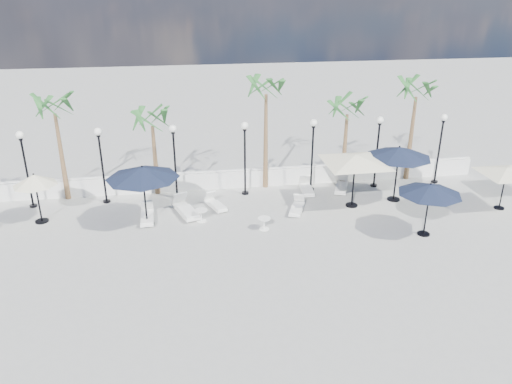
{
  "coord_description": "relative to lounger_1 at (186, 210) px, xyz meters",
  "views": [
    {
      "loc": [
        -3.07,
        -17.15,
        10.26
      ],
      "look_at": [
        0.06,
        3.17,
        1.5
      ],
      "focal_mm": 35.0,
      "sensor_mm": 36.0,
      "label": 1
    }
  ],
  "objects": [
    {
      "name": "side_table_1",
      "position": [
        0.68,
        -0.81,
        0.08
      ],
      "size": [
        0.58,
        0.58,
        0.57
      ],
      "color": "white",
      "rests_on": "ground"
    },
    {
      "name": "lounger_5",
      "position": [
        8.19,
        1.76,
        -0.04
      ],
      "size": [
        1.19,
        1.87,
        0.67
      ],
      "rotation": [
        0.0,
        0.0,
        -0.38
      ],
      "color": "white",
      "rests_on": "ground"
    },
    {
      "name": "lounger_4",
      "position": [
        5.27,
        -0.47,
        -0.05
      ],
      "size": [
        1.12,
        1.74,
        0.62
      ],
      "rotation": [
        0.0,
        0.0,
        -0.39
      ],
      "color": "white",
      "rests_on": "ground"
    },
    {
      "name": "palm_1",
      "position": [
        -1.4,
        2.84,
        3.49
      ],
      "size": [
        2.6,
        2.6,
        4.7
      ],
      "color": "brown",
      "rests_on": "ground"
    },
    {
      "name": "lounger_6",
      "position": [
        6.31,
        1.76,
        -0.04
      ],
      "size": [
        0.72,
        1.83,
        0.67
      ],
      "rotation": [
        0.0,
        0.0,
        -0.08
      ],
      "color": "white",
      "rests_on": "ground"
    },
    {
      "name": "lamppost_2",
      "position": [
        -0.4,
        2.04,
        2.23
      ],
      "size": [
        0.36,
        0.36,
        3.84
      ],
      "color": "black",
      "rests_on": "ground"
    },
    {
      "name": "parasol_navy_right",
      "position": [
        10.23,
        -3.6,
        1.87
      ],
      "size": [
        2.71,
        2.71,
        2.43
      ],
      "color": "black",
      "rests_on": "ground"
    },
    {
      "name": "lamppost_6",
      "position": [
        13.6,
        2.04,
        2.23
      ],
      "size": [
        0.36,
        0.36,
        3.84
      ],
      "color": "black",
      "rests_on": "ground"
    },
    {
      "name": "palm_3",
      "position": [
        8.6,
        2.84,
        3.69
      ],
      "size": [
        2.6,
        2.6,
        4.9
      ],
      "color": "brown",
      "rests_on": "ground"
    },
    {
      "name": "lamppost_0",
      "position": [
        -7.4,
        2.04,
        2.23
      ],
      "size": [
        0.36,
        0.36,
        3.84
      ],
      "color": "black",
      "rests_on": "ground"
    },
    {
      "name": "balustrade",
      "position": [
        3.1,
        3.04,
        0.2
      ],
      "size": [
        26.0,
        0.3,
        1.01
      ],
      "color": "silver",
      "rests_on": "ground"
    },
    {
      "name": "parasol_cream_small",
      "position": [
        -6.58,
        0.24,
        1.78
      ],
      "size": [
        1.95,
        1.95,
        2.39
      ],
      "color": "black",
      "rests_on": "ground"
    },
    {
      "name": "parasol_cream_sq_a",
      "position": [
        8.09,
        -0.24,
        2.38
      ],
      "size": [
        5.82,
        5.82,
        2.86
      ],
      "color": "black",
      "rests_on": "ground"
    },
    {
      "name": "parasol_cream_sq_b",
      "position": [
        15.1,
        -1.62,
        1.85
      ],
      "size": [
        4.56,
        4.56,
        2.29
      ],
      "color": "black",
      "rests_on": "ground"
    },
    {
      "name": "parasol_navy_mid",
      "position": [
        10.43,
        0.14,
        2.26
      ],
      "size": [
        3.2,
        3.2,
        2.87
      ],
      "color": "black",
      "rests_on": "ground"
    },
    {
      "name": "lounger_3",
      "position": [
        1.45,
        0.54,
        -0.06
      ],
      "size": [
        1.08,
        1.71,
        0.61
      ],
      "rotation": [
        0.0,
        0.0,
        0.38
      ],
      "color": "white",
      "rests_on": "ground"
    },
    {
      "name": "lamppost_5",
      "position": [
        10.1,
        2.04,
        2.23
      ],
      "size": [
        0.36,
        0.36,
        3.84
      ],
      "color": "black",
      "rests_on": "ground"
    },
    {
      "name": "ground",
      "position": [
        3.1,
        -4.46,
        -0.26
      ],
      "size": [
        100.0,
        100.0,
        0.0
      ],
      "primitive_type": "plane",
      "color": "#979792",
      "rests_on": "ground"
    },
    {
      "name": "palm_4",
      "position": [
        12.3,
        2.84,
        4.46
      ],
      "size": [
        2.6,
        2.6,
        5.7
      ],
      "color": "brown",
      "rests_on": "ground"
    },
    {
      "name": "lamppost_3",
      "position": [
        3.1,
        2.04,
        2.23
      ],
      "size": [
        0.36,
        0.36,
        3.84
      ],
      "color": "black",
      "rests_on": "ground"
    },
    {
      "name": "palm_2",
      "position": [
        4.3,
        2.84,
        4.85
      ],
      "size": [
        2.6,
        2.6,
        6.1
      ],
      "color": "brown",
      "rests_on": "ground"
    },
    {
      "name": "lounger_2",
      "position": [
        -1.79,
        -0.36,
        -0.04
      ],
      "size": [
        0.64,
        1.81,
        0.67
      ],
      "rotation": [
        0.0,
        0.0,
        0.03
      ],
      "color": "white",
      "rests_on": "ground"
    },
    {
      "name": "side_table_2",
      "position": [
        3.41,
        -2.06,
        0.07
      ],
      "size": [
        0.57,
        0.57,
        0.55
      ],
      "color": "white",
      "rests_on": "ground"
    },
    {
      "name": "parasol_navy_left",
      "position": [
        -1.77,
        -0.81,
        2.26
      ],
      "size": [
        3.25,
        3.25,
        2.87
      ],
      "color": "black",
      "rests_on": "ground"
    },
    {
      "name": "lamppost_4",
      "position": [
        6.6,
        2.04,
        2.23
      ],
      "size": [
        0.36,
        0.36,
        3.84
      ],
      "color": "black",
      "rests_on": "ground"
    },
    {
      "name": "palm_0",
      "position": [
        -5.9,
        2.84,
        4.27
      ],
      "size": [
        2.6,
        2.6,
        5.5
      ],
      "color": "brown",
      "rests_on": "ground"
    },
    {
      "name": "lounger_1",
      "position": [
        0.0,
        0.0,
        0.0
      ],
      "size": [
        1.31,
        2.2,
        0.78
      ],
      "rotation": [
        0.0,
        0.0,
        0.33
      ],
      "color": "white",
      "rests_on": "ground"
    },
    {
      "name": "lamppost_1",
      "position": [
        -3.9,
        2.04,
        2.23
      ],
      "size": [
        0.36,
        0.36,
        3.84
      ],
      "color": "black",
      "rests_on": "ground"
    }
  ]
}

